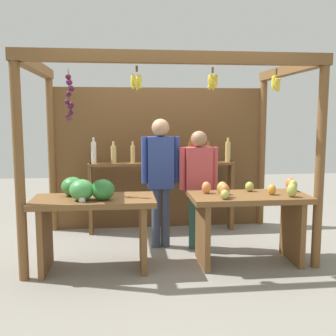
# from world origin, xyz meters

# --- Properties ---
(ground_plane) EXTENTS (12.00, 12.00, 0.00)m
(ground_plane) POSITION_xyz_m (0.00, 0.00, 0.00)
(ground_plane) COLOR gray
(ground_plane) RESTS_ON ground
(market_stall) EXTENTS (3.23, 1.92, 2.29)m
(market_stall) POSITION_xyz_m (-0.00, 0.42, 1.33)
(market_stall) COLOR brown
(market_stall) RESTS_ON ground
(fruit_counter_left) EXTENTS (1.30, 0.64, 1.00)m
(fruit_counter_left) POSITION_xyz_m (-0.88, -0.69, 0.65)
(fruit_counter_left) COLOR brown
(fruit_counter_left) RESTS_ON ground
(fruit_counter_right) EXTENTS (1.30, 0.64, 0.93)m
(fruit_counter_right) POSITION_xyz_m (0.86, -0.68, 0.59)
(fruit_counter_right) COLOR brown
(fruit_counter_right) RESTS_ON ground
(bottle_shelf_unit) EXTENTS (2.07, 0.22, 1.36)m
(bottle_shelf_unit) POSITION_xyz_m (0.01, 0.68, 0.82)
(bottle_shelf_unit) COLOR brown
(bottle_shelf_unit) RESTS_ON ground
(vendor_man) EXTENTS (0.48, 0.22, 1.62)m
(vendor_man) POSITION_xyz_m (-0.08, -0.02, 0.97)
(vendor_man) COLOR #3B465E
(vendor_man) RESTS_ON ground
(vendor_woman) EXTENTS (0.48, 0.20, 1.47)m
(vendor_woman) POSITION_xyz_m (0.38, -0.13, 0.87)
(vendor_woman) COLOR #2B574D
(vendor_woman) RESTS_ON ground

